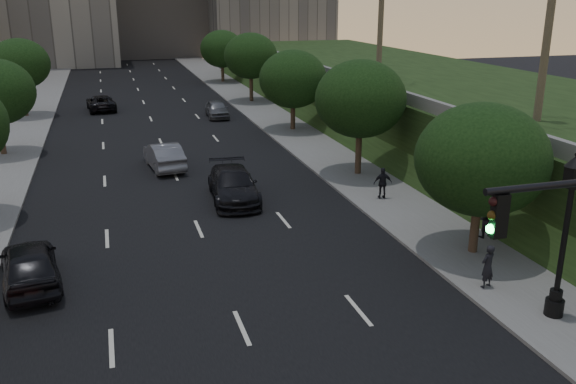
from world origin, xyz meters
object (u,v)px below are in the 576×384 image
object	(u,v)px
pedestrian_b	(485,219)
pedestrian_c	(383,183)
sedan_mid_left	(164,156)
sedan_near_right	(233,185)
sedan_near_left	(30,264)
sedan_far_right	(217,109)
street_lamp	(564,244)
sedan_far_left	(101,103)
pedestrian_a	(488,266)

from	to	relation	value
pedestrian_b	pedestrian_c	world-z (taller)	pedestrian_b
sedan_mid_left	sedan_near_right	world-z (taller)	sedan_near_right
pedestrian_b	pedestrian_c	bearing A→B (deg)	-52.43
sedan_near_left	sedan_far_right	bearing A→B (deg)	-120.80
sedan_near_left	pedestrian_c	xyz separation A→B (m)	(16.36, 5.13, 0.14)
sedan_near_left	pedestrian_c	bearing A→B (deg)	-171.08
sedan_near_left	pedestrian_b	world-z (taller)	pedestrian_b
street_lamp	sedan_far_left	distance (m)	46.04
street_lamp	pedestrian_c	size ratio (longest dim) A/B	3.46
sedan_far_left	sedan_near_right	size ratio (longest dim) A/B	0.90
street_lamp	pedestrian_b	bearing A→B (deg)	75.21
sedan_far_right	pedestrian_c	bearing A→B (deg)	-78.23
sedan_mid_left	sedan_near_right	size ratio (longest dim) A/B	0.87
sedan_far_right	sedan_near_right	bearing A→B (deg)	-95.73
street_lamp	pedestrian_c	bearing A→B (deg)	90.96
sedan_near_right	pedestrian_c	distance (m)	7.67
sedan_far_right	pedestrian_a	bearing A→B (deg)	-82.13
sedan_near_left	pedestrian_c	world-z (taller)	pedestrian_c
pedestrian_a	sedan_near_right	bearing A→B (deg)	-80.96
pedestrian_b	street_lamp	bearing A→B (deg)	95.31
sedan_mid_left	pedestrian_b	xyz separation A→B (m)	(12.05, -15.61, 0.16)
sedan_far_left	pedestrian_c	bearing A→B (deg)	108.75
pedestrian_a	street_lamp	bearing A→B (deg)	93.31
sedan_far_left	pedestrian_c	world-z (taller)	pedestrian_c
sedan_far_right	pedestrian_c	size ratio (longest dim) A/B	2.68
sedan_near_left	sedan_near_right	size ratio (longest dim) A/B	0.86
street_lamp	sedan_near_right	bearing A→B (deg)	116.71
sedan_far_right	pedestrian_b	xyz separation A→B (m)	(6.01, -30.95, 0.22)
pedestrian_c	sedan_far_left	bearing A→B (deg)	-56.54
sedan_far_left	sedan_near_right	bearing A→B (deg)	97.52
sedan_far_left	sedan_far_right	xyz separation A→B (m)	(9.61, -6.39, 0.04)
sedan_near_left	pedestrian_b	distance (m)	18.32
pedestrian_a	pedestrian_c	distance (m)	10.29
sedan_near_right	pedestrian_a	world-z (taller)	pedestrian_a
street_lamp	pedestrian_c	distance (m)	12.75
pedestrian_c	pedestrian_a	bearing A→B (deg)	95.64
sedan_mid_left	sedan_far_right	size ratio (longest dim) A/B	1.12
sedan_far_right	pedestrian_b	size ratio (longest dim) A/B	2.67
sedan_near_right	sedan_far_right	world-z (taller)	sedan_near_right
pedestrian_c	sedan_near_right	bearing A→B (deg)	-7.76
sedan_far_right	sedan_mid_left	bearing A→B (deg)	-109.06
sedan_far_left	pedestrian_c	size ratio (longest dim) A/B	3.13
sedan_mid_left	sedan_near_left	bearing A→B (deg)	60.21
pedestrian_b	sedan_far_left	bearing A→B (deg)	-47.20
sedan_far_right	pedestrian_a	distance (m)	35.24
sedan_far_left	pedestrian_b	bearing A→B (deg)	107.76
sedan_near_right	pedestrian_c	xyz separation A→B (m)	(7.31, -2.31, 0.14)
street_lamp	sedan_near_left	xyz separation A→B (m)	(-16.58, 7.50, -1.81)
pedestrian_b	sedan_mid_left	bearing A→B (deg)	-32.24
street_lamp	pedestrian_a	distance (m)	3.06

